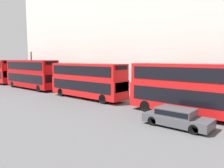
% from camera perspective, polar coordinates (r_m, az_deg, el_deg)
% --- Properties ---
extents(bus_leading, '(2.59, 11.34, 4.24)m').
position_cam_1_polar(bus_leading, '(18.47, 21.52, -0.97)').
color(bus_leading, red).
rests_on(bus_leading, ground).
extents(bus_second_in_queue, '(2.59, 10.36, 4.09)m').
position_cam_1_polar(bus_second_in_queue, '(25.62, -6.49, 1.26)').
color(bus_second_in_queue, red).
rests_on(bus_second_in_queue, ground).
extents(bus_third_in_queue, '(2.59, 11.04, 4.42)m').
position_cam_1_polar(bus_third_in_queue, '(35.83, -20.33, 2.69)').
color(bus_third_in_queue, '#B20C0F').
rests_on(bus_third_in_queue, ground).
extents(car_hatchback, '(1.87, 4.52, 1.28)m').
position_cam_1_polar(car_hatchback, '(15.73, 16.52, -8.21)').
color(car_hatchback, '#47474C').
rests_on(car_hatchback, ground).
extents(street_lamp, '(0.44, 0.44, 6.04)m').
position_cam_1_polar(street_lamp, '(39.79, -20.29, 4.96)').
color(street_lamp, black).
rests_on(street_lamp, ground).
extents(pedestrian, '(0.36, 0.36, 1.80)m').
position_cam_1_polar(pedestrian, '(38.02, -18.37, 0.54)').
color(pedestrian, brown).
rests_on(pedestrian, ground).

